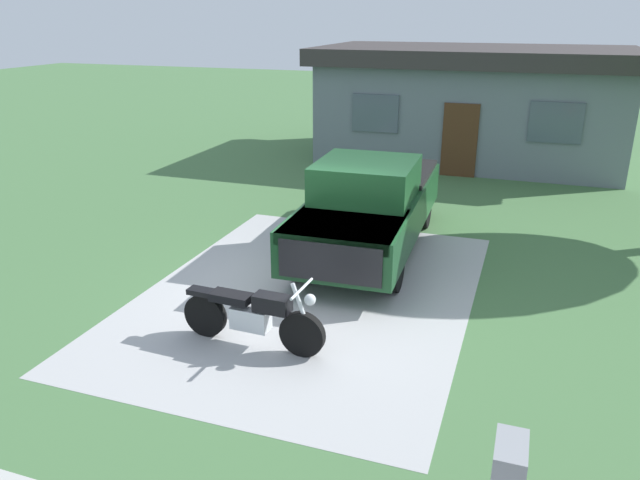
% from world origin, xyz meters
% --- Properties ---
extents(ground_plane, '(80.00, 80.00, 0.00)m').
position_xyz_m(ground_plane, '(0.00, 0.00, 0.00)').
color(ground_plane, '#456E3F').
extents(driveway_pad, '(5.37, 7.38, 0.01)m').
position_xyz_m(driveway_pad, '(0.00, 0.00, 0.00)').
color(driveway_pad, '#AAAAAA').
rests_on(driveway_pad, ground).
extents(motorcycle, '(2.21, 0.70, 1.09)m').
position_xyz_m(motorcycle, '(-0.14, -1.88, 0.47)').
color(motorcycle, black).
rests_on(motorcycle, ground).
extents(pickup_truck, '(2.20, 5.69, 1.90)m').
position_xyz_m(pickup_truck, '(0.41, 2.43, 0.95)').
color(pickup_truck, black).
rests_on(pickup_truck, ground).
extents(mailbox, '(0.26, 0.48, 1.26)m').
position_xyz_m(mailbox, '(3.44, -4.57, 0.98)').
color(mailbox, '#4C3823').
rests_on(mailbox, ground).
extents(neighbor_house, '(9.60, 5.60, 3.50)m').
position_xyz_m(neighbor_house, '(1.31, 11.48, 1.79)').
color(neighbor_house, slate).
rests_on(neighbor_house, ground).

